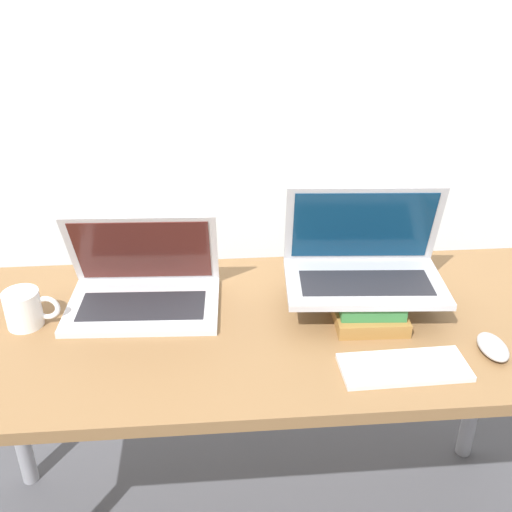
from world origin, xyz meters
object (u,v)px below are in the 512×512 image
at_px(wireless_keyboard, 404,367).
at_px(laptop_left, 143,287).
at_px(book_stack, 365,298).
at_px(laptop_on_books, 364,263).
at_px(mug, 25,309).
at_px(mouse, 493,347).

bearing_deg(wireless_keyboard, laptop_left, 151.65).
height_order(laptop_left, book_stack, laptop_left).
bearing_deg(book_stack, laptop_on_books, 102.20).
distance_m(wireless_keyboard, mug, 0.87).
distance_m(wireless_keyboard, mouse, 0.22).
bearing_deg(laptop_left, mouse, -18.69).
bearing_deg(mug, book_stack, 0.06).
bearing_deg(laptop_on_books, wireless_keyboard, -82.72).
xyz_separation_m(wireless_keyboard, mouse, (0.21, 0.04, 0.01)).
relative_size(laptop_on_books, wireless_keyboard, 1.43).
relative_size(laptop_left, mug, 3.00).
bearing_deg(wireless_keyboard, mug, 164.30).
relative_size(laptop_on_books, mug, 3.08).
relative_size(book_stack, mouse, 2.43).
bearing_deg(laptop_on_books, laptop_left, 174.93).
xyz_separation_m(book_stack, mug, (-0.81, -0.00, 0.01)).
distance_m(laptop_left, wireless_keyboard, 0.65).
bearing_deg(mug, mouse, -10.39).
bearing_deg(laptop_on_books, book_stack, -77.80).
xyz_separation_m(book_stack, laptop_on_books, (-0.01, 0.02, 0.08)).
relative_size(laptop_left, mouse, 3.66).
xyz_separation_m(book_stack, mouse, (0.24, -0.19, -0.02)).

